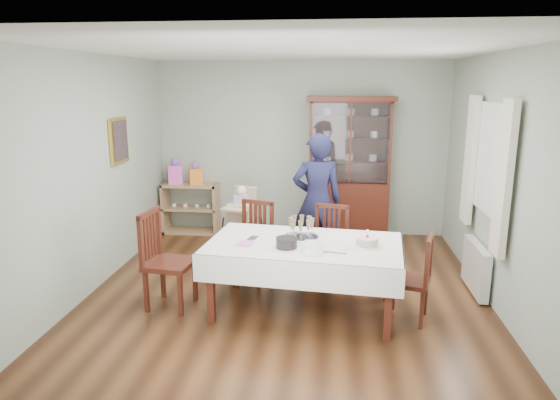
# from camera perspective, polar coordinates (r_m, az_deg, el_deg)

# --- Properties ---
(floor) EXTENTS (5.00, 5.00, 0.00)m
(floor) POSITION_cam_1_polar(r_m,az_deg,el_deg) (5.83, 0.73, -10.74)
(floor) COLOR #593319
(floor) RESTS_ON ground
(room_shell) EXTENTS (5.00, 5.00, 5.00)m
(room_shell) POSITION_cam_1_polar(r_m,az_deg,el_deg) (5.89, 1.25, 6.78)
(room_shell) COLOR #9EAA99
(room_shell) RESTS_ON floor
(dining_table) EXTENTS (2.11, 1.35, 0.76)m
(dining_table) POSITION_cam_1_polar(r_m,az_deg,el_deg) (5.30, 2.73, -8.73)
(dining_table) COLOR #4E1B13
(dining_table) RESTS_ON floor
(china_cabinet) EXTENTS (1.30, 0.48, 2.18)m
(china_cabinet) POSITION_cam_1_polar(r_m,az_deg,el_deg) (7.66, 7.91, 3.80)
(china_cabinet) COLOR #4E1B13
(china_cabinet) RESTS_ON floor
(sideboard) EXTENTS (0.90, 0.38, 0.80)m
(sideboard) POSITION_cam_1_polar(r_m,az_deg,el_deg) (8.14, -10.14, -0.92)
(sideboard) COLOR tan
(sideboard) RESTS_ON floor
(picture_frame) EXTENTS (0.04, 0.48, 0.58)m
(picture_frame) POSITION_cam_1_polar(r_m,az_deg,el_deg) (6.71, -17.94, 6.48)
(picture_frame) COLOR gold
(picture_frame) RESTS_ON room_shell
(window) EXTENTS (0.04, 1.02, 1.22)m
(window) POSITION_cam_1_polar(r_m,az_deg,el_deg) (5.92, 23.05, 4.25)
(window) COLOR white
(window) RESTS_ON room_shell
(curtain_left) EXTENTS (0.07, 0.30, 1.55)m
(curtain_left) POSITION_cam_1_polar(r_m,az_deg,el_deg) (5.34, 24.23, 2.16)
(curtain_left) COLOR silver
(curtain_left) RESTS_ON room_shell
(curtain_right) EXTENTS (0.07, 0.30, 1.55)m
(curtain_right) POSITION_cam_1_polar(r_m,az_deg,el_deg) (6.51, 20.91, 4.28)
(curtain_right) COLOR silver
(curtain_right) RESTS_ON room_shell
(radiator) EXTENTS (0.10, 0.80, 0.55)m
(radiator) POSITION_cam_1_polar(r_m,az_deg,el_deg) (6.20, 21.47, -7.19)
(radiator) COLOR white
(radiator) RESTS_ON floor
(chair_far_left) EXTENTS (0.54, 0.54, 0.97)m
(chair_far_left) POSITION_cam_1_polar(r_m,az_deg,el_deg) (6.13, -3.22, -6.61)
(chair_far_left) COLOR #4E1B13
(chair_far_left) RESTS_ON floor
(chair_far_right) EXTENTS (0.51, 0.51, 0.95)m
(chair_far_right) POSITION_cam_1_polar(r_m,az_deg,el_deg) (6.03, 5.47, -7.04)
(chair_far_right) COLOR #4E1B13
(chair_far_right) RESTS_ON floor
(chair_end_left) EXTENTS (0.53, 0.53, 1.05)m
(chair_end_left) POSITION_cam_1_polar(r_m,az_deg,el_deg) (5.56, -12.56, -8.77)
(chair_end_left) COLOR #4E1B13
(chair_end_left) RESTS_ON floor
(chair_end_right) EXTENTS (0.50, 0.50, 0.90)m
(chair_end_right) POSITION_cam_1_polar(r_m,az_deg,el_deg) (5.34, 14.56, -10.38)
(chair_end_right) COLOR #4E1B13
(chair_end_right) RESTS_ON floor
(woman) EXTENTS (0.69, 0.51, 1.75)m
(woman) POSITION_cam_1_polar(r_m,az_deg,el_deg) (6.46, 4.26, -0.11)
(woman) COLOR black
(woman) RESTS_ON floor
(high_chair) EXTENTS (0.58, 0.58, 1.02)m
(high_chair) POSITION_cam_1_polar(r_m,az_deg,el_deg) (6.88, -4.31, -3.41)
(high_chair) COLOR black
(high_chair) RESTS_ON floor
(champagne_tray) EXTENTS (0.37, 0.37, 0.23)m
(champagne_tray) POSITION_cam_1_polar(r_m,az_deg,el_deg) (5.30, 2.43, -3.64)
(champagne_tray) COLOR silver
(champagne_tray) RESTS_ON dining_table
(birthday_cake) EXTENTS (0.26, 0.26, 0.18)m
(birthday_cake) POSITION_cam_1_polar(r_m,az_deg,el_deg) (5.11, 9.92, -4.74)
(birthday_cake) COLOR white
(birthday_cake) RESTS_ON dining_table
(plate_stack_dark) EXTENTS (0.28, 0.28, 0.10)m
(plate_stack_dark) POSITION_cam_1_polar(r_m,az_deg,el_deg) (5.00, 0.75, -4.89)
(plate_stack_dark) COLOR black
(plate_stack_dark) RESTS_ON dining_table
(plate_stack_white) EXTENTS (0.26, 0.26, 0.10)m
(plate_stack_white) POSITION_cam_1_polar(r_m,az_deg,el_deg) (4.87, 3.75, -5.48)
(plate_stack_white) COLOR white
(plate_stack_white) RESTS_ON dining_table
(napkin_stack) EXTENTS (0.17, 0.17, 0.02)m
(napkin_stack) POSITION_cam_1_polar(r_m,az_deg,el_deg) (5.11, -4.07, -5.01)
(napkin_stack) COLOR #FF5DD3
(napkin_stack) RESTS_ON dining_table
(cutlery) EXTENTS (0.14, 0.18, 0.01)m
(cutlery) POSITION_cam_1_polar(r_m,az_deg,el_deg) (5.31, -3.51, -4.34)
(cutlery) COLOR silver
(cutlery) RESTS_ON dining_table
(cake_knife) EXTENTS (0.26, 0.08, 0.01)m
(cake_knife) POSITION_cam_1_polar(r_m,az_deg,el_deg) (4.89, 6.08, -5.99)
(cake_knife) COLOR silver
(cake_knife) RESTS_ON dining_table
(gift_bag_pink) EXTENTS (0.25, 0.19, 0.41)m
(gift_bag_pink) POSITION_cam_1_polar(r_m,az_deg,el_deg) (8.07, -11.87, 3.08)
(gift_bag_pink) COLOR #FF5DD3
(gift_bag_pink) RESTS_ON sideboard
(gift_bag_orange) EXTENTS (0.23, 0.20, 0.36)m
(gift_bag_orange) POSITION_cam_1_polar(r_m,az_deg,el_deg) (7.98, -9.64, 2.92)
(gift_bag_orange) COLOR orange
(gift_bag_orange) RESTS_ON sideboard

